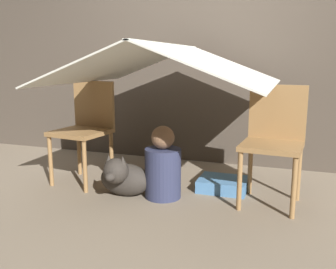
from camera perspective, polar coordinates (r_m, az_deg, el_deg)
name	(u,v)px	position (r m, az deg, el deg)	size (l,w,h in m)	color
ground_plane	(159,202)	(2.91, -1.45, -10.29)	(8.80, 8.80, 0.00)	gray
wall_back	(202,42)	(3.92, 5.14, 13.92)	(7.00, 0.05, 2.50)	#4C4238
chair_left	(86,126)	(3.37, -12.41, 1.32)	(0.48, 0.48, 0.89)	olive
chair_right	(274,138)	(2.89, 15.81, -0.49)	(0.46, 0.46, 0.89)	olive
sheet_canopy	(168,64)	(2.91, 0.00, 10.71)	(1.60, 1.50, 0.31)	silver
person_front	(163,168)	(2.94, -0.77, -5.07)	(0.28, 0.28, 0.57)	#2D3351
dog	(123,177)	(2.98, -6.87, -6.48)	(0.42, 0.41, 0.37)	#332D28
floor_cushion	(223,184)	(3.18, 8.37, -7.52)	(0.40, 0.32, 0.10)	#4C7FB2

